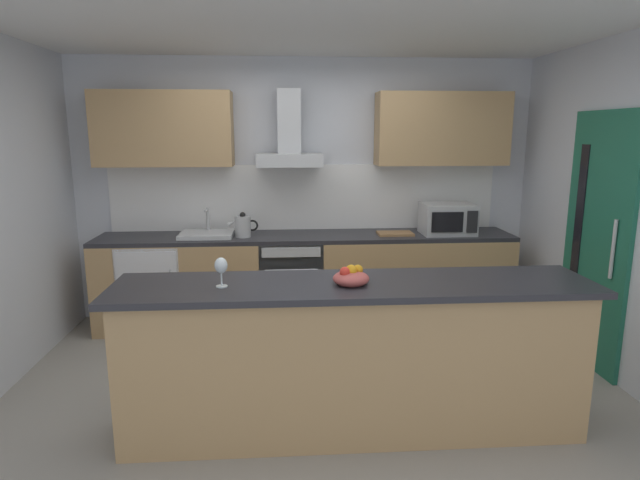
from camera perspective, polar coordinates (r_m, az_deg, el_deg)
name	(u,v)px	position (r m, az deg, el deg)	size (l,w,h in m)	color
ground	(316,391)	(4.07, -0.43, -16.09)	(5.57, 4.48, 0.02)	gray
ceiling	(315,17)	(3.67, -0.49, 23.05)	(5.57, 4.48, 0.02)	white
wall_back	(305,190)	(5.43, -1.67, 5.48)	(5.57, 0.12, 2.60)	silver
wall_right	(638,214)	(4.46, 31.23, 2.43)	(0.12, 4.48, 2.60)	silver
backsplash_tile	(305,197)	(5.37, -1.64, 4.66)	(3.88, 0.02, 0.66)	white
counter_back	(307,279)	(5.22, -1.44, -4.29)	(4.02, 0.60, 0.90)	tan
counter_island	(354,357)	(3.38, 3.68, -12.58)	(2.93, 0.64, 0.99)	tan
upper_cabinets	(305,129)	(5.17, -1.60, 11.94)	(3.97, 0.32, 0.70)	tan
side_door	(596,241)	(4.74, 27.78, -0.12)	(0.08, 0.85, 2.05)	#1E664C
oven	(291,279)	(5.19, -3.16, -4.29)	(0.60, 0.62, 0.80)	slate
refrigerator	(155,286)	(5.34, -17.47, -4.74)	(0.58, 0.60, 0.85)	white
microwave	(448,219)	(5.28, 13.66, 2.24)	(0.50, 0.38, 0.30)	#B7BABC
sink	(207,234)	(5.14, -12.18, 0.68)	(0.50, 0.40, 0.26)	silver
kettle	(243,226)	(5.05, -8.34, 1.51)	(0.29, 0.15, 0.24)	#B7BABC
range_hood	(289,142)	(5.12, -3.35, 10.55)	(0.62, 0.45, 0.72)	#B7BABC
wine_glass	(221,267)	(3.14, -10.68, -2.85)	(0.08, 0.08, 0.18)	silver
fruit_bowl	(351,277)	(3.16, 3.39, -4.05)	(0.22, 0.22, 0.13)	#B24C47
chopping_board	(395,233)	(5.18, 8.15, 0.70)	(0.34, 0.22, 0.02)	#9E7247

